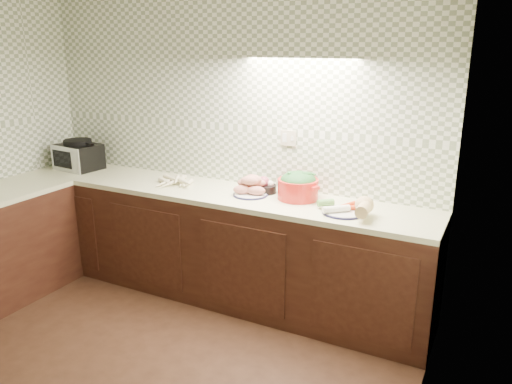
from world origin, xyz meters
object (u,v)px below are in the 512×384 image
at_px(parsnip_pile, 183,181).
at_px(onion_bowl, 265,187).
at_px(sweet_potato_plate, 251,187).
at_px(veg_plate, 353,207).
at_px(dutch_oven, 298,186).
at_px(toaster_oven, 78,155).

height_order(parsnip_pile, onion_bowl, onion_bowl).
relative_size(sweet_potato_plate, veg_plate, 0.64).
distance_m(onion_bowl, dutch_oven, 0.30).
height_order(parsnip_pile, veg_plate, veg_plate).
xyz_separation_m(dutch_oven, veg_plate, (0.47, -0.16, -0.05)).
distance_m(parsnip_pile, sweet_potato_plate, 0.64).
distance_m(dutch_oven, veg_plate, 0.50).
distance_m(toaster_oven, veg_plate, 2.66).
bearing_deg(toaster_oven, sweet_potato_plate, 5.27).
height_order(toaster_oven, parsnip_pile, toaster_oven).
xyz_separation_m(onion_bowl, dutch_oven, (0.29, -0.03, 0.06)).
bearing_deg(toaster_oven, parsnip_pile, 5.25).
bearing_deg(parsnip_pile, toaster_oven, 179.49).
height_order(onion_bowl, dutch_oven, dutch_oven).
relative_size(toaster_oven, onion_bowl, 2.48).
distance_m(parsnip_pile, veg_plate, 1.48).
bearing_deg(sweet_potato_plate, parsnip_pile, 179.55).
relative_size(sweet_potato_plate, onion_bowl, 1.61).
distance_m(sweet_potato_plate, dutch_oven, 0.37).
relative_size(dutch_oven, veg_plate, 0.93).
xyz_separation_m(sweet_potato_plate, dutch_oven, (0.36, 0.08, 0.04)).
bearing_deg(sweet_potato_plate, onion_bowl, 57.73).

